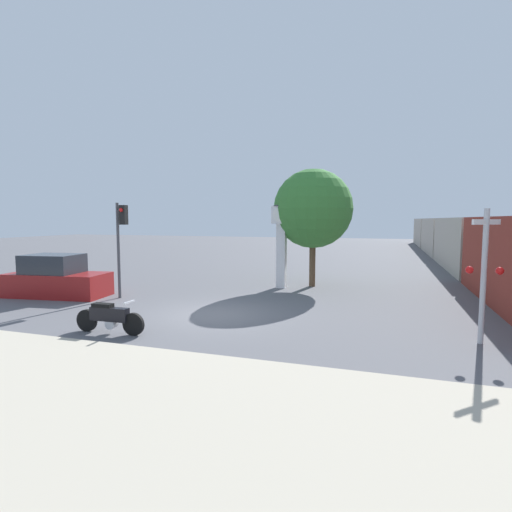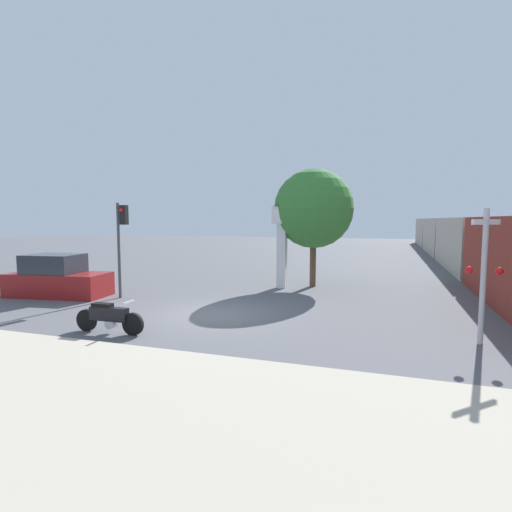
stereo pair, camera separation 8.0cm
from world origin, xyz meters
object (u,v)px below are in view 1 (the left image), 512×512
railroad_crossing_signal (484,271)px  clock_tower (282,231)px  motorcycle (109,317)px  traffic_light (121,233)px  parked_car (57,279)px  street_tree (313,209)px  freight_train (452,239)px

railroad_crossing_signal → clock_tower: bearing=136.5°
motorcycle → clock_tower: clock_tower is taller
motorcycle → traffic_light: 5.84m
motorcycle → parked_car: parked_car is taller
clock_tower → railroad_crossing_signal: bearing=-43.5°
clock_tower → parked_car: 10.20m
street_tree → freight_train: bearing=62.8°
clock_tower → freight_train: size_ratio=0.08×
freight_train → railroad_crossing_signal: railroad_crossing_signal is taller
clock_tower → traffic_light: clock_tower is taller
freight_train → traffic_light: (-15.60, -22.07, 1.04)m
railroad_crossing_signal → street_tree: street_tree is taller
clock_tower → street_tree: 1.92m
railroad_crossing_signal → parked_car: railroad_crossing_signal is taller
traffic_light → motorcycle: bearing=-57.3°
freight_train → traffic_light: size_ratio=12.89×
railroad_crossing_signal → parked_car: (-15.84, 1.78, -1.20)m
street_tree → parked_car: 12.00m
freight_train → railroad_crossing_signal: 24.50m
motorcycle → parked_car: size_ratio=0.50×
traffic_light → railroad_crossing_signal: 13.11m
parked_car → railroad_crossing_signal: bearing=-13.9°
railroad_crossing_signal → parked_car: 15.99m
railroad_crossing_signal → parked_car: bearing=173.6°
clock_tower → traffic_light: size_ratio=1.03×
clock_tower → street_tree: street_tree is taller
freight_train → parked_car: freight_train is taller
freight_train → railroad_crossing_signal: bearing=-96.3°
traffic_light → street_tree: (7.02, 5.42, 1.06)m
clock_tower → railroad_crossing_signal: 9.99m
clock_tower → traffic_light: (-5.67, -4.58, 0.02)m
motorcycle → clock_tower: size_ratio=0.54×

